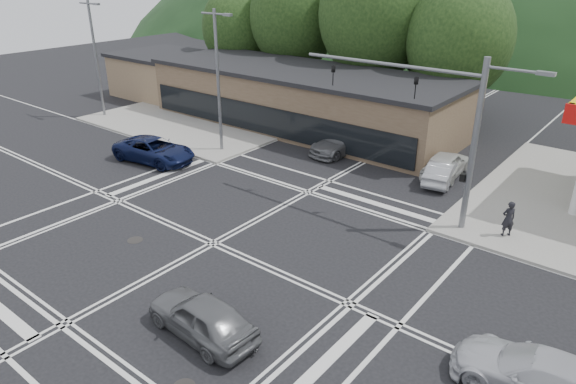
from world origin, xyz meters
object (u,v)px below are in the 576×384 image
Objects in this scene: car_northbound at (342,142)px; pedestrian at (508,219)px; car_queue_a at (442,171)px; car_grey_center at (202,316)px; car_blue_west at (154,150)px; car_silver_east at (540,376)px; car_queue_b at (446,164)px.

car_northbound is 2.97× the size of pedestrian.
car_grey_center is at bearing 77.12° from car_queue_a.
car_silver_east is (24.19, -5.30, -0.03)m from car_blue_west.
car_blue_west is 1.09× the size of car_silver_east.
car_northbound is at bearing -67.34° from pedestrian.
car_northbound is (-6.26, 18.23, -0.01)m from car_grey_center.
car_queue_b is 7.43m from pedestrian.
car_grey_center is at bearing -70.35° from car_silver_east.
car_blue_west is 1.25× the size of car_grey_center.
car_silver_east is 1.10× the size of car_queue_b.
car_grey_center is 2.56× the size of pedestrian.
car_northbound reaches higher than car_queue_a.
car_blue_west is at bearing -119.82° from car_grey_center.
car_queue_a is 0.96m from car_queue_b.
pedestrian reaches higher than car_blue_west.
car_grey_center is 0.96× the size of car_queue_b.
car_queue_b is (-8.84, 14.30, 0.05)m from car_silver_east.
car_grey_center is at bearing 21.22° from pedestrian.
car_grey_center is 0.86× the size of car_northbound.
car_queue_a is (15.54, 8.06, -0.10)m from car_blue_west.
car_blue_west is 1.38× the size of car_queue_a.
car_queue_b reaches higher than car_blue_west.
car_blue_west is 3.20× the size of pedestrian.
pedestrian reaches higher than car_northbound.
pedestrian is at bearing -88.03° from car_blue_west.
car_queue_a is 0.78× the size of car_northbound.
car_queue_b is at bearing 11.17° from car_northbound.
car_silver_east is at bearing 117.37° from car_queue_b.
car_silver_east is at bearing 113.03° from car_queue_a.
pedestrian is at bearing -161.70° from car_silver_east.
car_grey_center is 1.10× the size of car_queue_a.
pedestrian reaches higher than car_grey_center.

